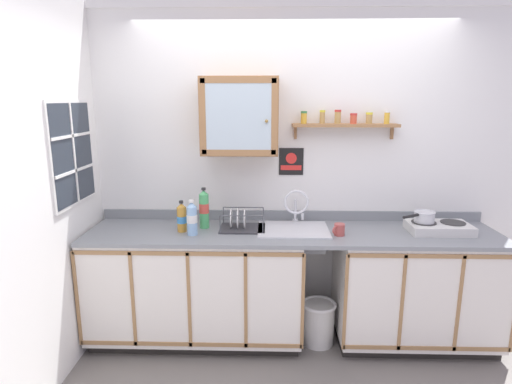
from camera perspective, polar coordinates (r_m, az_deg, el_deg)
The scene contains 20 objects.
floor at distance 3.28m, azimuth 5.06°, elevation -22.84°, with size 6.19×6.19×0.00m, color slate.
back_wall at distance 3.45m, azimuth 4.80°, elevation 3.15°, with size 3.79×0.07×2.66m.
side_wall_left at distance 2.87m, azimuth -28.22°, elevation -0.44°, with size 0.05×3.50×2.66m, color white.
lower_cabinet_run at distance 3.44m, azimuth -8.13°, elevation -12.62°, with size 1.66×0.64×0.88m.
lower_cabinet_run_right at distance 3.58m, azimuth 20.91°, elevation -12.27°, with size 1.23×0.64×0.88m.
countertop at distance 3.23m, azimuth 4.97°, elevation -5.61°, with size 3.15×0.66×0.03m, color gray.
backsplash at distance 3.50m, azimuth 4.71°, elevation -3.19°, with size 3.15×0.02×0.08m, color gray.
sink at distance 3.27m, azimuth 5.16°, elevation -5.45°, with size 0.54×0.47×0.42m.
hot_plate_stove at distance 3.47m, azimuth 23.78°, elevation -4.49°, with size 0.46×0.28×0.07m.
saucepan at distance 3.42m, azimuth 22.02°, elevation -3.11°, with size 0.28×0.20×0.08m.
bottle_juice_amber_0 at distance 3.22m, azimuth -10.15°, elevation -3.49°, with size 0.07×0.07×0.24m.
bottle_water_blue_1 at distance 3.13m, azimuth -8.76°, elevation -3.60°, with size 0.08×0.08×0.27m.
bottle_soda_green_2 at distance 3.27m, azimuth -7.13°, elevation -2.30°, with size 0.08×0.08×0.32m.
dish_rack at distance 3.25m, azimuth -2.05°, elevation -4.49°, with size 0.35×0.27×0.17m.
mug at distance 3.16m, azimuth 11.32°, elevation -5.06°, with size 0.10×0.09×0.09m.
wall_cabinet at distance 3.24m, azimuth -2.24°, elevation 10.34°, with size 0.59×0.31×0.59m.
spice_shelf at distance 3.37m, azimuth 12.10°, elevation 9.22°, with size 0.83×0.14×0.23m.
warning_sign at distance 3.41m, azimuth 4.83°, elevation 4.16°, with size 0.20×0.01×0.22m.
window at distance 3.25m, azimuth -23.89°, elevation 4.87°, with size 0.03×0.64×0.75m.
trash_bin at distance 3.48m, azimuth 8.56°, elevation -17.18°, with size 0.27×0.27×0.35m.
Camera 1 is at (-0.19, -2.67, 1.90)m, focal length 29.19 mm.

